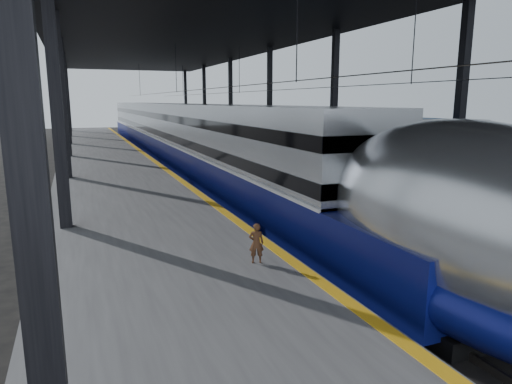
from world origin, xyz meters
TOP-DOWN VIEW (x-y plane):
  - ground at (0.00, 0.00)m, footprint 160.00×160.00m
  - platform at (-3.50, 20.00)m, footprint 6.00×80.00m
  - yellow_strip at (-0.70, 20.00)m, footprint 0.30×80.00m
  - rails at (4.50, 20.00)m, footprint 6.52×80.00m
  - canopy at (1.90, 20.00)m, footprint 18.00×75.00m
  - tgv_train at (2.00, 24.82)m, footprint 3.22×65.20m
  - second_train at (7.00, 29.77)m, footprint 3.01×56.05m
  - child at (-1.54, -0.11)m, footprint 0.41×0.33m

SIDE VIEW (x-z plane):
  - ground at x=0.00m, z-range 0.00..0.00m
  - rails at x=4.50m, z-range 0.00..0.16m
  - platform at x=-3.50m, z-range 0.00..1.00m
  - yellow_strip at x=-0.70m, z-range 1.00..1.01m
  - child at x=-1.54m, z-range 1.00..1.98m
  - second_train at x=7.00m, z-range 0.03..4.17m
  - tgv_train at x=2.00m, z-range -0.15..4.46m
  - canopy at x=1.90m, z-range 4.38..13.85m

